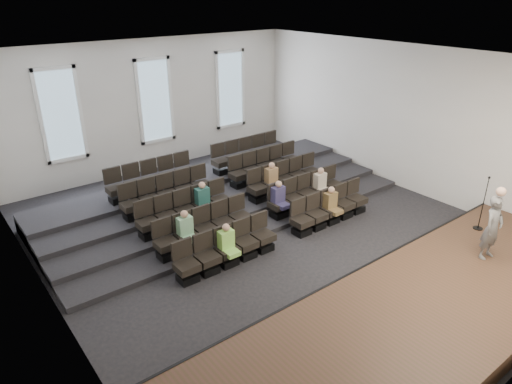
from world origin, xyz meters
The scene contains 13 objects.
ground centered at (0.00, 0.00, 0.00)m, with size 14.00×14.00×0.00m, color black.
ceiling centered at (0.00, 0.00, 5.01)m, with size 12.00×14.00×0.02m, color white.
wall_back centered at (0.00, 7.02, 2.50)m, with size 12.00×0.04×5.00m, color silver.
wall_left centered at (-6.02, 0.00, 2.50)m, with size 0.04×14.00×5.00m, color silver.
wall_right centered at (6.02, 0.00, 2.50)m, with size 0.04×14.00×5.00m, color silver.
stage centered at (0.00, -5.10, 0.25)m, with size 11.80×3.60×0.50m, color #44291D.
stage_lip centered at (0.00, -3.33, 0.25)m, with size 11.80×0.06×0.52m, color black.
risers centered at (0.00, 3.17, 0.20)m, with size 11.80×4.80×0.60m.
seating_rows centered at (0.00, 1.54, 0.68)m, with size 6.80×4.70×1.67m.
windows centered at (0.00, 6.95, 2.70)m, with size 8.44×0.10×3.24m.
audience centered at (0.10, 0.45, 0.83)m, with size 5.45×2.64×1.10m.
speaker centered at (2.95, -4.91, 1.32)m, with size 0.60×0.39×1.64m, color #605E5B.
mic_stand centered at (4.21, -4.04, 0.97)m, with size 0.26×0.26×1.57m.
Camera 1 is at (-7.58, -9.08, 6.66)m, focal length 32.00 mm.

